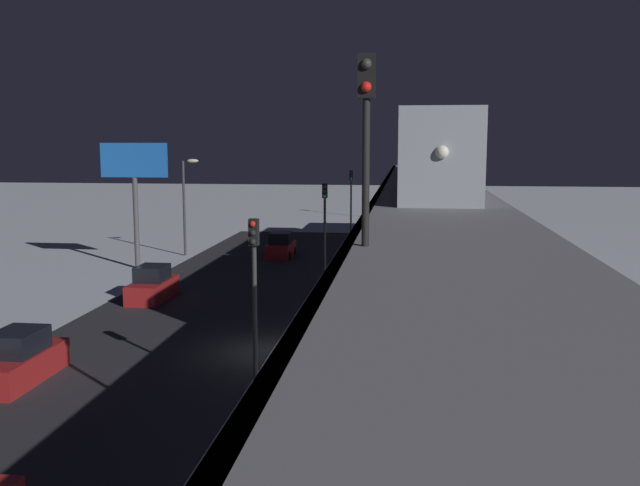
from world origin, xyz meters
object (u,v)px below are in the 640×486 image
object	(u,v)px
rail_signal	(366,117)
commercial_billboard	(134,173)
subway_train	(428,149)
sedan_red_4	(153,286)
sedan_red_2	(19,361)
traffic_light_near	(254,283)
traffic_light_mid	(325,219)
sedan_red	(281,247)
traffic_light_distant	(365,182)
traffic_light_far	(351,195)

from	to	relation	value
rail_signal	commercial_billboard	world-z (taller)	rail_signal
subway_train	commercial_billboard	xyz separation A→B (m)	(20.23, -5.91, -1.71)
sedan_red_4	commercial_billboard	world-z (taller)	commercial_billboard
commercial_billboard	sedan_red_2	bearing A→B (deg)	101.10
rail_signal	traffic_light_near	distance (m)	10.73
traffic_light_mid	subway_train	bearing A→B (deg)	165.27
sedan_red_4	traffic_light_mid	size ratio (longest dim) A/B	0.67
sedan_red	commercial_billboard	size ratio (longest dim) A/B	0.47
traffic_light_distant	commercial_billboard	xyz separation A→B (m)	(14.00, 37.08, 2.63)
sedan_red	sedan_red_4	size ratio (longest dim) A/B	0.98
traffic_light_far	traffic_light_distant	bearing A→B (deg)	-90.00
traffic_light_mid	traffic_light_distant	bearing A→B (deg)	-90.00
sedan_red_4	traffic_light_near	world-z (taller)	traffic_light_near
rail_signal	sedan_red	distance (m)	41.34
subway_train	traffic_light_far	xyz separation A→B (m)	(6.23, -22.32, -4.34)
traffic_light_mid	commercial_billboard	bearing A→B (deg)	-16.98
traffic_light_far	subway_train	bearing A→B (deg)	105.61
subway_train	rail_signal	distance (m)	27.44
rail_signal	traffic_light_mid	world-z (taller)	rail_signal
rail_signal	traffic_light_distant	world-z (taller)	rail_signal
subway_train	traffic_light_mid	distance (m)	7.77
rail_signal	traffic_light_distant	xyz separation A→B (m)	(4.25, -70.34, -5.29)
traffic_light_near	traffic_light_distant	world-z (taller)	same
sedan_red_4	traffic_light_far	size ratio (longest dim) A/B	0.67
sedan_red	sedan_red_2	size ratio (longest dim) A/B	0.93
sedan_red_4	sedan_red_2	bearing A→B (deg)	90.00
sedan_red_4	sedan_red	bearing A→B (deg)	-106.14
sedan_red_4	commercial_billboard	size ratio (longest dim) A/B	0.48
traffic_light_mid	traffic_light_distant	distance (m)	41.35
subway_train	rail_signal	size ratio (longest dim) A/B	9.22
subway_train	sedan_red	bearing A→B (deg)	-47.81
sedan_red_2	traffic_light_mid	world-z (taller)	traffic_light_mid
sedan_red_4	traffic_light_distant	bearing A→B (deg)	-101.23
sedan_red	subway_train	bearing A→B (deg)	-47.81
sedan_red_4	traffic_light_near	bearing A→B (deg)	121.45
traffic_light_near	commercial_billboard	world-z (taller)	commercial_billboard
commercial_billboard	sedan_red_4	bearing A→B (deg)	115.75
sedan_red_2	sedan_red_4	world-z (taller)	same
subway_train	traffic_light_near	size ratio (longest dim) A/B	5.76
rail_signal	sedan_red_4	distance (m)	28.50
sedan_red	traffic_light_far	bearing A→B (deg)	65.37
sedan_red_4	traffic_light_distant	xyz separation A→B (m)	(-9.30, -46.82, 3.40)
subway_train	sedan_red	distance (m)	18.04
commercial_billboard	traffic_light_mid	bearing A→B (deg)	163.02
rail_signal	sedan_red_2	world-z (taller)	rail_signal
sedan_red	traffic_light_mid	xyz separation A→B (m)	(-4.70, 10.43, 3.41)
traffic_light_mid	sedan_red_4	bearing A→B (deg)	30.47
sedan_red_4	traffic_light_distant	distance (m)	47.86
sedan_red_2	traffic_light_near	xyz separation A→B (m)	(-9.30, 1.00, 3.40)
traffic_light_mid	sedan_red_2	bearing A→B (deg)	64.70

